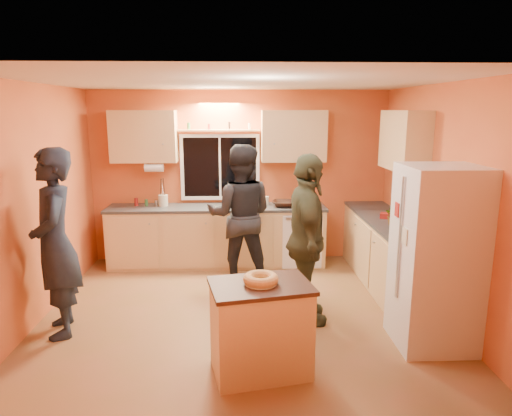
{
  "coord_description": "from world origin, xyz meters",
  "views": [
    {
      "loc": [
        -0.04,
        -4.95,
        2.31
      ],
      "look_at": [
        0.18,
        0.4,
        1.15
      ],
      "focal_mm": 32.0,
      "sensor_mm": 36.0,
      "label": 1
    }
  ],
  "objects_px": {
    "person_center": "(240,215)",
    "person_left": "(55,243)",
    "refrigerator": "(436,258)",
    "island": "(261,328)",
    "person_right": "(307,240)"
  },
  "relations": [
    {
      "from": "person_center",
      "to": "person_left",
      "type": "bearing_deg",
      "value": 41.36
    },
    {
      "from": "refrigerator",
      "to": "person_left",
      "type": "relative_size",
      "value": 0.92
    },
    {
      "from": "island",
      "to": "person_right",
      "type": "xyz_separation_m",
      "value": [
        0.55,
        1.0,
        0.51
      ]
    },
    {
      "from": "person_left",
      "to": "person_right",
      "type": "xyz_separation_m",
      "value": [
        2.6,
        0.16,
        -0.04
      ]
    },
    {
      "from": "island",
      "to": "person_left",
      "type": "relative_size",
      "value": 0.49
    },
    {
      "from": "refrigerator",
      "to": "island",
      "type": "height_order",
      "value": "refrigerator"
    },
    {
      "from": "person_left",
      "to": "person_center",
      "type": "relative_size",
      "value": 1.04
    },
    {
      "from": "person_right",
      "to": "person_left",
      "type": "bearing_deg",
      "value": 94.79
    },
    {
      "from": "island",
      "to": "person_right",
      "type": "height_order",
      "value": "person_right"
    },
    {
      "from": "island",
      "to": "person_center",
      "type": "relative_size",
      "value": 0.51
    },
    {
      "from": "person_left",
      "to": "person_right",
      "type": "height_order",
      "value": "person_left"
    },
    {
      "from": "refrigerator",
      "to": "person_center",
      "type": "distance_m",
      "value": 2.58
    },
    {
      "from": "person_left",
      "to": "person_center",
      "type": "height_order",
      "value": "person_left"
    },
    {
      "from": "person_left",
      "to": "person_right",
      "type": "bearing_deg",
      "value": 73.19
    },
    {
      "from": "refrigerator",
      "to": "island",
      "type": "bearing_deg",
      "value": -165.57
    }
  ]
}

